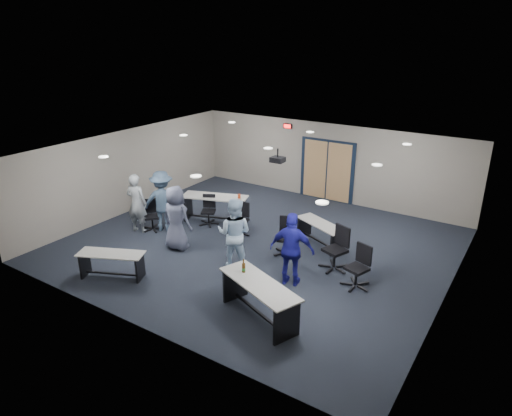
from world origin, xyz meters
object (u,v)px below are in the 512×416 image
Objects in this scene: chair_back_d at (335,249)px; person_navy at (292,250)px; chair_back_a at (208,210)px; chair_loose_right at (357,267)px; table_front_left at (112,261)px; chair_back_b at (240,219)px; chair_back_c at (286,237)px; table_back_left at (215,204)px; table_front_right at (259,294)px; person_plaid at (176,218)px; person_gray at (137,203)px; table_back_right at (321,230)px; person_lightblue at (234,233)px; person_back at (162,201)px; chair_loose_left at (152,215)px.

person_navy reaches higher than chair_back_d.
chair_back_a is 5.30m from chair_loose_right.
table_front_left is 1.73× the size of chair_back_b.
chair_back_c is at bearing -11.13° from chair_back_b.
chair_back_b is (1.22, -0.42, -0.08)m from table_back_left.
table_front_right is 3.97m from person_plaid.
person_navy is (3.86, -1.74, 0.44)m from chair_back_a.
chair_back_b is 0.54× the size of person_navy.
chair_back_a is at bearing -145.65° from person_gray.
table_front_left is at bearing -153.20° from chair_back_c.
person_navy reaches higher than chair_back_c.
table_front_left is at bearing -108.53° from table_back_left.
table_back_right is 2.69m from person_lightblue.
person_lightblue is 3.22m from person_back.
chair_loose_right is (1.68, -1.60, 0.07)m from table_back_right.
person_gray is at bearing -20.24° from person_lightblue.
table_back_left is at bearing -139.94° from person_gray.
table_back_right is 1.62× the size of chair_loose_right.
table_back_right is at bearing 118.19° from table_front_right.
person_lightblue is (2.24, -1.76, 0.45)m from chair_back_a.
person_navy is 0.98× the size of person_back.
chair_back_d is 0.61× the size of person_back.
person_gray is at bearing 98.66° from table_front_left.
chair_back_a is at bearing -165.55° from chair_back_d.
chair_back_b is 1.04× the size of chair_loose_left.
table_front_right is at bearing -93.43° from chair_back_c.
chair_loose_left is (-2.38, -1.17, -0.02)m from chair_back_b.
person_navy reaches higher than table_front_right.
person_back is (-4.41, -1.60, 0.47)m from table_back_right.
chair_back_d reaches higher than table_back_left.
person_plaid is (-0.90, -1.69, 0.42)m from chair_back_b.
chair_loose_left is at bearing -152.42° from chair_back_b.
chair_back_b is (1.22, -0.07, 0.02)m from chair_back_a.
chair_loose_left is 0.51× the size of person_lightblue.
chair_loose_left reaches higher than table_front_left.
person_navy is at bearing -49.86° from chair_loose_left.
table_back_right is 0.91× the size of person_lightblue.
person_back reaches higher than person_plaid.
person_lightblue reaches higher than person_gray.
table_front_right reaches higher than chair_back_b.
table_front_left is at bearing -103.78° from table_back_right.
table_front_right is 2.59m from chair_loose_right.
chair_back_c reaches higher than chair_back_a.
table_back_left is at bearing -176.03° from chair_loose_right.
chair_back_c is 0.91× the size of chair_back_d.
table_front_left is 1.62× the size of chair_loose_right.
chair_loose_right is (6.36, 0.21, 0.05)m from chair_loose_left.
chair_back_c reaches higher than table_back_right.
person_plaid is at bearing -116.70° from chair_back_b.
chair_loose_right is 0.56× the size of person_lightblue.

